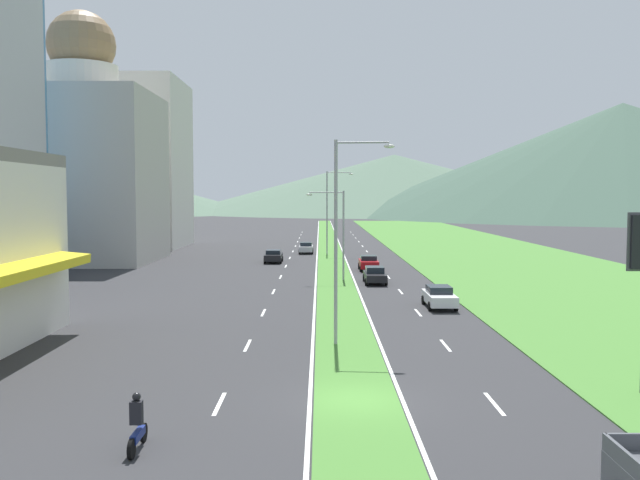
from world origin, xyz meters
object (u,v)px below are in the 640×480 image
at_px(street_lamp_mid, 337,228).
at_px(car_0, 305,248).
at_px(car_3, 272,256).
at_px(car_2, 438,297).
at_px(street_lamp_far, 329,207).
at_px(car_1, 374,275).
at_px(car_4, 367,263).
at_px(motorcycle_rider, 136,427).
at_px(street_lamp_near, 341,229).

xyz_separation_m(street_lamp_mid, car_0, (-3.53, 28.94, -4.03)).
distance_m(car_0, car_3, 12.79).
height_order(car_2, car_3, car_2).
height_order(car_0, car_3, car_0).
bearing_deg(car_3, car_2, -156.72).
height_order(street_lamp_far, car_2, street_lamp_far).
bearing_deg(street_lamp_mid, car_3, 112.89).
bearing_deg(car_3, car_0, -15.83).
relative_size(car_1, car_3, 1.02).
relative_size(street_lamp_far, car_4, 2.54).
distance_m(car_1, motorcycle_rider, 40.72).
distance_m(car_3, motorcycle_rider, 57.91).
height_order(street_lamp_near, street_lamp_far, street_lamp_far).
xyz_separation_m(car_0, motorcycle_rider, (-3.68, -70.22, -0.02)).
xyz_separation_m(street_lamp_far, car_2, (6.96, -41.56, -5.42)).
bearing_deg(car_2, car_0, -167.06).
bearing_deg(car_0, car_1, -167.78).
bearing_deg(car_1, car_3, -151.24).
distance_m(street_lamp_near, street_lamp_far, 53.36).
bearing_deg(car_4, car_0, -161.50).
relative_size(car_0, car_3, 0.95).
bearing_deg(car_2, street_lamp_near, -31.08).
height_order(car_4, motorcycle_rider, motorcycle_rider).
height_order(car_0, car_1, car_0).
xyz_separation_m(street_lamp_near, car_4, (3.90, 35.12, -5.22)).
xyz_separation_m(car_3, car_4, (10.35, -8.20, 0.02)).
height_order(car_0, motorcycle_rider, motorcycle_rider).
relative_size(street_lamp_mid, car_4, 1.91).
xyz_separation_m(street_lamp_mid, street_lamp_far, (-0.42, 26.67, 1.38)).
bearing_deg(street_lamp_mid, street_lamp_near, -91.22).
height_order(car_1, car_2, car_2).
distance_m(car_1, car_2, 13.43).
bearing_deg(street_lamp_mid, car_2, -66.29).
xyz_separation_m(street_lamp_near, street_lamp_mid, (0.57, 26.68, -1.21)).
bearing_deg(car_3, car_1, -151.24).
relative_size(street_lamp_mid, car_2, 1.77).
height_order(street_lamp_mid, car_3, street_lamp_mid).
distance_m(street_lamp_near, car_3, 44.11).
distance_m(street_lamp_far, car_1, 29.30).
height_order(car_3, motorcycle_rider, motorcycle_rider).
relative_size(street_lamp_mid, car_1, 1.74).
bearing_deg(car_0, street_lamp_far, -126.08).
distance_m(car_1, car_3, 21.13).
relative_size(car_1, car_4, 1.10).
height_order(street_lamp_far, car_4, street_lamp_far).
xyz_separation_m(street_lamp_near, car_2, (7.11, 11.79, -5.24)).
bearing_deg(street_lamp_far, car_3, -123.33).
bearing_deg(car_0, street_lamp_near, -176.95).
bearing_deg(motorcycle_rider, car_2, -27.52).
relative_size(car_3, car_4, 1.08).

